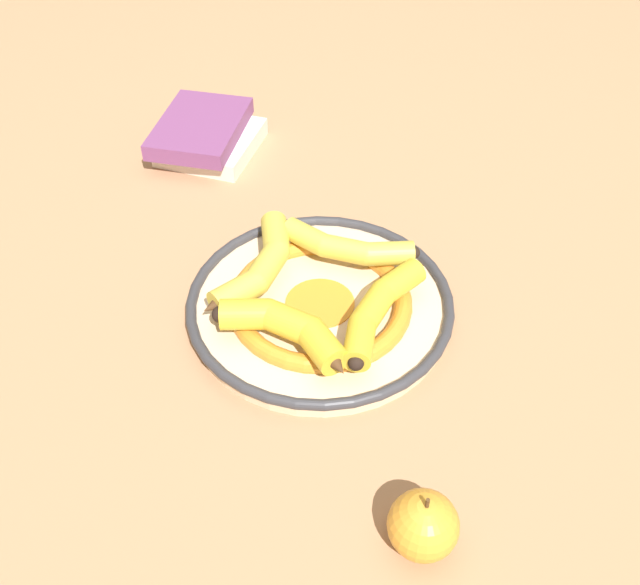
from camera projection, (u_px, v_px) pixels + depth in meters
The scene contains 8 objects.
ground_plane at pixel (329, 313), 0.98m from camera, with size 2.80×2.80×0.00m, color #A87A56.
decorative_bowl at pixel (320, 305), 0.96m from camera, with size 0.34×0.34×0.04m.
banana_a at pixel (259, 266), 0.96m from camera, with size 0.20×0.08×0.04m.
banana_b at pixel (344, 246), 0.99m from camera, with size 0.08×0.19×0.03m.
banana_c at pixel (379, 308), 0.91m from camera, with size 0.20×0.06×0.03m.
banana_d at pixel (288, 328), 0.88m from camera, with size 0.07×0.19×0.04m.
book_stack at pixel (206, 135), 1.23m from camera, with size 0.21×0.19×0.06m.
apple at pixel (423, 525), 0.72m from camera, with size 0.07×0.07×0.08m.
Camera 1 is at (0.58, 0.35, 0.70)m, focal length 42.00 mm.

